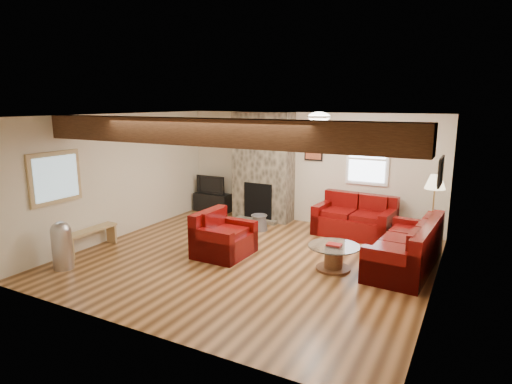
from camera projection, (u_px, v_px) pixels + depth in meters
room at (249, 190)px, 7.30m from camera, size 8.00×8.00×8.00m
oak_beam at (206, 132)px, 6.00m from camera, size 6.00×0.36×0.38m
chimney_breast at (263, 168)px, 9.92m from camera, size 1.40×0.67×2.50m
back_window at (367, 159)px, 8.96m from camera, size 0.90×0.08×1.10m
hatch_window at (55, 178)px, 7.32m from camera, size 0.08×1.00×0.90m
ceiling_dome at (319, 119)px, 7.42m from camera, size 0.40×0.40×0.18m
artwork_back at (314, 149)px, 9.48m from camera, size 0.42×0.06×0.52m
artwork_right at (440, 171)px, 6.10m from camera, size 0.06×0.55×0.42m
sofa_three at (405, 244)px, 7.10m from camera, size 1.01×2.15×0.81m
loveseat at (354, 216)px, 8.82m from camera, size 1.64×1.03×0.83m
armchair_red at (224, 234)px, 7.68m from camera, size 0.88×1.00×0.80m
coffee_table at (334, 257)px, 7.05m from camera, size 0.85×0.85×0.45m
tv_cabinet at (213, 202)px, 10.82m from camera, size 0.93×0.37×0.47m
television at (212, 184)px, 10.72m from camera, size 0.80×0.10×0.46m
floor_lamp at (435, 186)px, 7.77m from camera, size 0.37×0.37×1.43m
pine_bench at (91, 240)px, 7.97m from camera, size 0.25×1.08×0.41m
pedal_bin at (62, 245)px, 7.06m from camera, size 0.33×0.33×0.81m
coal_bucket at (259, 222)px, 9.24m from camera, size 0.37×0.37×0.35m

